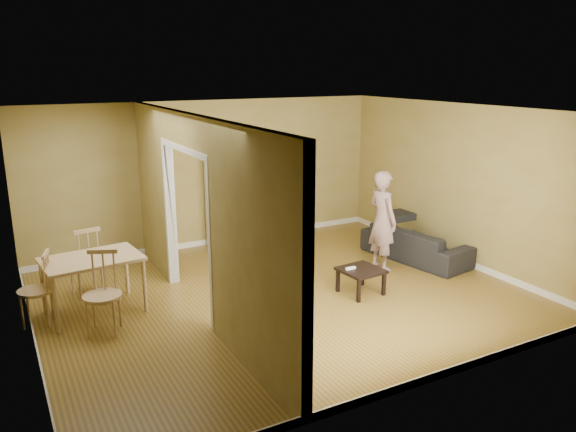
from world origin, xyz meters
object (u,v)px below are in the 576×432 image
at_px(person, 383,212).
at_px(chair_far, 85,261).
at_px(chair_left, 35,289).
at_px(dining_table, 92,263).
at_px(bookshelf, 229,191).
at_px(chair_near, 102,294).
at_px(coffee_table, 361,273).
at_px(sofa, 416,239).

height_order(person, chair_far, person).
bearing_deg(chair_left, dining_table, 107.46).
bearing_deg(bookshelf, chair_near, -136.64).
bearing_deg(coffee_table, chair_far, 152.23).
relative_size(bookshelf, chair_near, 1.96).
xyz_separation_m(dining_table, chair_near, (-0.01, -0.67, -0.18)).
relative_size(coffee_table, chair_far, 0.54).
distance_m(sofa, dining_table, 5.16).
bearing_deg(sofa, coffee_table, 105.27).
height_order(sofa, chair_far, chair_far).
bearing_deg(chair_far, chair_near, 78.29).
height_order(bookshelf, chair_near, bookshelf).
height_order(bookshelf, chair_far, bookshelf).
relative_size(bookshelf, coffee_table, 3.57).
distance_m(chair_near, chair_far, 1.33).
bearing_deg(dining_table, chair_near, -90.86).
relative_size(person, chair_far, 1.84).
relative_size(dining_table, chair_far, 1.19).
xyz_separation_m(chair_left, chair_far, (0.71, 0.68, 0.04)).
distance_m(dining_table, chair_far, 0.69).
bearing_deg(coffee_table, dining_table, 161.62).
height_order(person, chair_left, person).
relative_size(sofa, chair_far, 1.85).
height_order(dining_table, chair_left, chair_left).
distance_m(person, dining_table, 4.39).
relative_size(sofa, bookshelf, 0.95).
relative_size(sofa, chair_near, 1.87).
bearing_deg(bookshelf, coffee_table, -76.52).
distance_m(person, coffee_table, 1.29).
relative_size(bookshelf, chair_far, 1.94).
relative_size(person, bookshelf, 0.94).
xyz_separation_m(person, coffee_table, (-0.89, -0.69, -0.62)).
bearing_deg(bookshelf, chair_far, -155.25).
relative_size(bookshelf, chair_left, 2.11).
distance_m(sofa, bookshelf, 3.39).
distance_m(dining_table, chair_near, 0.69).
distance_m(bookshelf, dining_table, 3.35).
bearing_deg(person, chair_near, 92.42).
bearing_deg(bookshelf, dining_table, -144.89).
xyz_separation_m(person, bookshelf, (-1.63, 2.38, 0.05)).
relative_size(coffee_table, dining_table, 0.46).
bearing_deg(sofa, person, 86.36).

